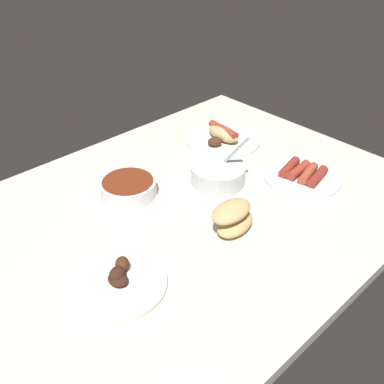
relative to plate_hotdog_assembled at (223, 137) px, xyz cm
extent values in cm
cube|color=silver|center=(-31.70, -17.90, -3.25)|extent=(120.00, 90.00, 3.00)
cylinder|color=white|center=(0.23, 0.06, -1.25)|extent=(23.34, 23.34, 1.00)
ellipsoid|color=tan|center=(0.23, 0.06, 1.45)|extent=(7.14, 12.84, 4.40)
cylinder|color=#9E3828|center=(0.23, 0.06, 2.66)|extent=(3.50, 11.89, 2.40)
ellipsoid|color=#472819|center=(-4.88, -1.16, 0.65)|extent=(5.63, 5.68, 2.80)
cylinder|color=white|center=(-39.52, -2.72, 0.31)|extent=(15.16, 15.16, 4.13)
cylinder|color=maroon|center=(-39.52, -2.72, 1.98)|extent=(13.64, 13.64, 1.00)
cylinder|color=white|center=(-61.27, -27.83, -1.25)|extent=(20.76, 20.76, 1.00)
ellipsoid|color=#381E14|center=(-61.24, -28.21, 0.25)|extent=(4.23, 5.07, 2.00)
ellipsoid|color=#472819|center=(-58.24, -25.65, 0.77)|extent=(4.62, 4.77, 3.05)
ellipsoid|color=#381E14|center=(-60.82, -27.47, 0.83)|extent=(5.09, 4.87, 3.16)
ellipsoid|color=tan|center=(-30.00, -32.29, 0.05)|extent=(12.73, 9.01, 3.60)
ellipsoid|color=tan|center=(-30.65, -31.46, 3.65)|extent=(12.06, 7.73, 3.60)
cylinder|color=white|center=(0.69, -30.32, -1.25)|extent=(21.80, 21.80, 1.00)
cylinder|color=maroon|center=(1.49, -34.49, 0.54)|extent=(9.63, 4.34, 2.57)
cylinder|color=#AD472D|center=(0.95, -31.71, 0.54)|extent=(9.65, 4.72, 2.57)
cylinder|color=#9E3828|center=(0.42, -28.93, 0.54)|extent=(9.53, 3.58, 2.57)
cylinder|color=maroon|center=(-0.11, -26.15, 0.54)|extent=(9.64, 4.53, 2.57)
cylinder|color=silver|center=(-17.94, -15.12, 0.88)|extent=(15.07, 15.07, 5.25)
cylinder|color=beige|center=(-17.94, -15.12, 1.93)|extent=(13.27, 13.27, 2.36)
cube|color=#B7B7BC|center=(-14.54, -17.00, 6.73)|extent=(2.08, 10.06, 13.42)
camera|label=1|loc=(-95.18, -86.08, 67.24)|focal=41.95mm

